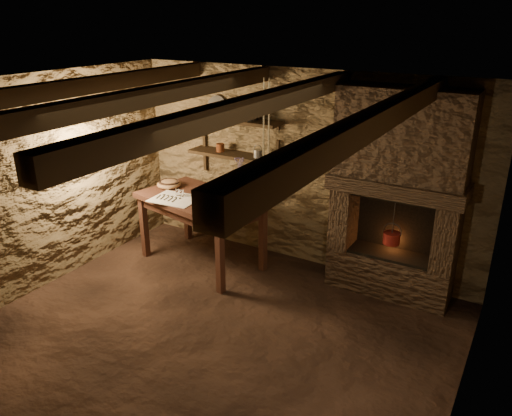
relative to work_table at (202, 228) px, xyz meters
The scene contains 24 objects.
floor 1.68m from the work_table, 52.25° to the right, with size 4.50×4.50×0.00m, color black.
back_wall 1.42m from the work_table, 36.28° to the left, with size 4.50×0.04×2.40m, color brown.
left_wall 1.94m from the work_table, 134.72° to the right, with size 0.04×4.00×2.40m, color brown.
right_wall 3.55m from the work_table, 21.50° to the right, with size 0.04×4.00×2.40m, color brown.
ceiling 2.51m from the work_table, 52.25° to the right, with size 4.50×4.00×0.04m, color black.
beam_far_left 2.29m from the work_table, 111.90° to the right, with size 0.14×3.95×0.16m, color black.
beam_mid_left 2.29m from the work_table, 69.08° to the right, with size 0.14×3.95×0.16m, color black.
beam_mid_right 2.68m from the work_table, 40.61° to the right, with size 0.14×3.95×0.16m, color black.
beam_far_right 3.34m from the work_table, 27.14° to the right, with size 0.14×3.95×0.16m, color black.
shelf_lower 1.01m from the work_table, 76.32° to the left, with size 1.25×0.30×0.04m, color black.
shelf_upper 1.40m from the work_table, 76.32° to the left, with size 1.25×0.30×0.04m, color black.
hearth 2.41m from the work_table, 12.44° to the left, with size 1.43×0.51×2.30m.
work_table is the anchor object (origin of this frame).
linen_cloth 0.51m from the work_table, 137.60° to the right, with size 0.55×0.45×0.01m, color white.
pewter_cutlery_row 0.53m from the work_table, 135.22° to the right, with size 0.46×0.18×0.01m, color gray, non-canonical shape.
drinking_glasses 0.51m from the work_table, 154.55° to the right, with size 0.18×0.05×0.07m, color white, non-canonical shape.
stoneware_jug 0.79m from the work_table, 28.78° to the left, with size 0.18×0.18×0.50m.
wooden_bowl 0.74m from the work_table, 168.73° to the left, with size 0.31×0.31×0.11m, color olive.
iron_stockpot 1.54m from the work_table, 59.43° to the left, with size 0.26×0.26×0.20m, color #32302D.
tin_pan 1.57m from the work_table, 105.25° to the left, with size 0.24×0.24×0.03m, color gray.
small_kettle 1.16m from the work_table, 49.53° to the left, with size 0.15×0.11×0.16m, color gray, non-canonical shape.
rusty_tin 1.06m from the work_table, 97.56° to the left, with size 0.10×0.10×0.10m, color #4E210F.
red_pot 2.30m from the work_table, 11.22° to the left, with size 0.23×0.23×0.54m.
hanging_ropes 1.70m from the work_table, 12.25° to the right, with size 0.08×0.08×1.20m, color beige, non-canonical shape.
Camera 1 is at (2.47, -3.30, 2.97)m, focal length 35.00 mm.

